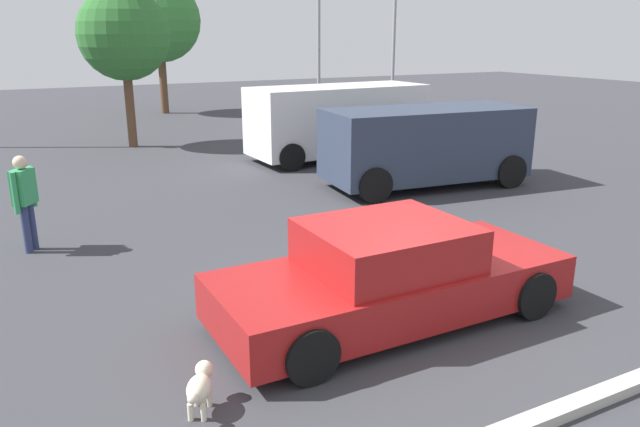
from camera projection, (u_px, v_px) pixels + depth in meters
ground_plane at (399, 314)px, 8.02m from camera, size 80.00×80.00×0.00m
sedan_foreground at (390, 276)px, 7.76m from camera, size 4.69×1.98×1.30m
dog at (200, 385)px, 5.91m from camera, size 0.41×0.55×0.43m
van_white at (338, 119)px, 17.85m from camera, size 5.34×2.27×2.13m
suv_dark at (425, 144)px, 14.56m from camera, size 5.03×2.58×1.89m
pedestrian at (25, 195)px, 10.10m from camera, size 0.43×0.48×1.66m
parking_curb at (553, 414)px, 5.82m from camera, size 7.84×0.20×0.12m
light_post_near at (395, 19)px, 25.37m from camera, size 0.44×0.44×6.13m
light_post_mid at (319, 3)px, 24.28m from camera, size 0.44×0.44×7.17m
tree_back_left at (159, 20)px, 27.22m from camera, size 3.73×3.73×6.05m
tree_back_center at (124, 35)px, 18.96m from camera, size 2.87×2.87×5.01m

